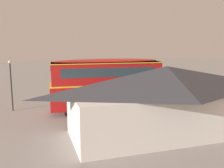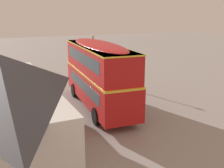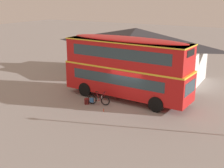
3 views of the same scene
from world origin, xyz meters
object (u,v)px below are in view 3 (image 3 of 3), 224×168
object	(u,v)px
touring_bicycle	(98,100)
water_bottle_red_squeeze	(104,110)
double_decker_bus	(127,66)
backpack_on_ground	(87,101)

from	to	relation	value
touring_bicycle	water_bottle_red_squeeze	distance (m)	1.46
double_decker_bus	touring_bicycle	xyz separation A→B (m)	(-1.23, -2.16, -2.27)
touring_bicycle	water_bottle_red_squeeze	size ratio (longest dim) A/B	7.35
double_decker_bus	water_bottle_red_squeeze	distance (m)	4.02
backpack_on_ground	water_bottle_red_squeeze	world-z (taller)	backpack_on_ground
backpack_on_ground	water_bottle_red_squeeze	size ratio (longest dim) A/B	2.18
touring_bicycle	water_bottle_red_squeeze	xyz separation A→B (m)	(1.08, -0.95, -0.27)
touring_bicycle	water_bottle_red_squeeze	world-z (taller)	touring_bicycle
touring_bicycle	backpack_on_ground	bearing A→B (deg)	-157.38
double_decker_bus	water_bottle_red_squeeze	size ratio (longest dim) A/B	44.66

